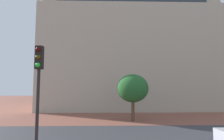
% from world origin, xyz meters
% --- Properties ---
extents(ground_plane, '(120.00, 120.00, 0.00)m').
position_xyz_m(ground_plane, '(0.00, 10.00, 0.00)').
color(ground_plane, brown).
extents(street_asphalt_strip, '(120.00, 8.81, 0.00)m').
position_xyz_m(street_asphalt_strip, '(0.00, 8.16, 0.00)').
color(street_asphalt_strip, '#38383D').
rests_on(street_asphalt_strip, ground_plane).
extents(landmark_building, '(27.52, 14.88, 36.50)m').
position_xyz_m(landmark_building, '(3.51, 27.96, 10.23)').
color(landmark_building, '#B2A893').
rests_on(landmark_building, ground_plane).
extents(traffic_light_pole, '(0.28, 0.34, 5.06)m').
position_xyz_m(traffic_light_pole, '(-2.56, 2.77, 3.51)').
color(traffic_light_pole, black).
rests_on(traffic_light_pole, ground_plane).
extents(tree_curb_far, '(3.28, 3.28, 4.82)m').
position_xyz_m(tree_curb_far, '(2.76, 14.97, 3.33)').
color(tree_curb_far, brown).
rests_on(tree_curb_far, ground_plane).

